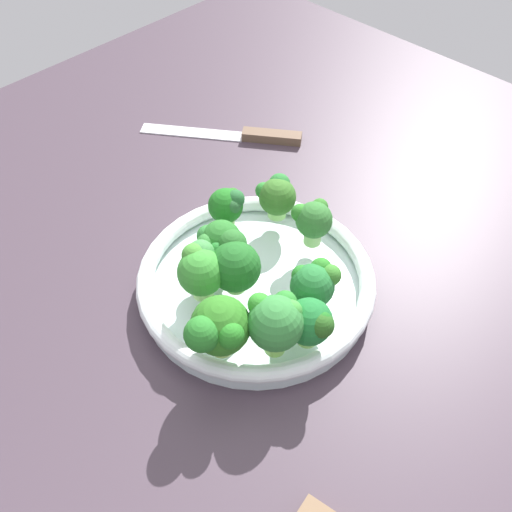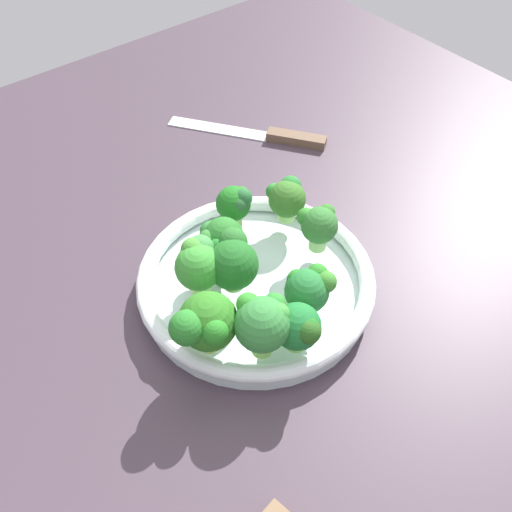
# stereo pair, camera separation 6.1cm
# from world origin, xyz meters

# --- Properties ---
(ground_plane) EXTENTS (1.30, 1.30, 0.03)m
(ground_plane) POSITION_xyz_m (0.00, 0.00, -0.01)
(ground_plane) COLOR #40333E
(bowl) EXTENTS (0.29, 0.29, 0.04)m
(bowl) POSITION_xyz_m (-0.01, 0.03, 0.02)
(bowl) COLOR silver
(bowl) RESTS_ON ground_plane
(broccoli_floret_0) EXTENTS (0.05, 0.05, 0.06)m
(broccoli_floret_0) POSITION_xyz_m (0.04, -0.07, 0.07)
(broccoli_floret_0) COLOR #9AD572
(broccoli_floret_0) RESTS_ON bowl
(broccoli_floret_1) EXTENTS (0.06, 0.05, 0.06)m
(broccoli_floret_1) POSITION_xyz_m (-0.13, 0.06, 0.07)
(broccoli_floret_1) COLOR #90CF63
(broccoli_floret_1) RESTS_ON bowl
(broccoli_floret_2) EXTENTS (0.06, 0.06, 0.07)m
(broccoli_floret_2) POSITION_xyz_m (0.01, 0.09, 0.08)
(broccoli_floret_2) COLOR #9BD071
(broccoli_floret_2) RESTS_ON bowl
(broccoli_floret_3) EXTENTS (0.05, 0.06, 0.06)m
(broccoli_floret_3) POSITION_xyz_m (0.03, 0.05, 0.08)
(broccoli_floret_3) COLOR #8CC061
(broccoli_floret_3) RESTS_ON bowl
(broccoli_floret_4) EXTENTS (0.07, 0.07, 0.08)m
(broccoli_floret_4) POSITION_xyz_m (-0.10, 0.09, 0.08)
(broccoli_floret_4) COLOR #86CC57
(broccoli_floret_4) RESTS_ON bowl
(broccoli_floret_5) EXTENTS (0.05, 0.05, 0.06)m
(broccoli_floret_5) POSITION_xyz_m (0.07, 0.00, 0.08)
(broccoli_floret_5) COLOR #92C564
(broccoli_floret_5) RESTS_ON bowl
(broccoli_floret_6) EXTENTS (0.05, 0.05, 0.06)m
(broccoli_floret_6) POSITION_xyz_m (-0.03, -0.06, 0.07)
(broccoli_floret_6) COLOR #91C970
(broccoli_floret_6) RESTS_ON bowl
(broccoli_floret_7) EXTENTS (0.05, 0.06, 0.06)m
(broccoli_floret_7) POSITION_xyz_m (-0.09, 0.02, 0.07)
(broccoli_floret_7) COLOR #7CC25E
(broccoli_floret_7) RESTS_ON bowl
(broccoli_floret_8) EXTENTS (0.07, 0.08, 0.07)m
(broccoli_floret_8) POSITION_xyz_m (-0.07, 0.14, 0.08)
(broccoli_floret_8) COLOR #9FC761
(broccoli_floret_8) RESTS_ON bowl
(broccoli_floret_9) EXTENTS (0.07, 0.06, 0.07)m
(broccoli_floret_9) POSITION_xyz_m (-0.01, 0.06, 0.08)
(broccoli_floret_9) COLOR #7FB458
(broccoli_floret_9) RESTS_ON bowl
(knife) EXTENTS (0.23, 0.17, 0.01)m
(knife) POSITION_xyz_m (0.23, -0.19, 0.01)
(knife) COLOR silver
(knife) RESTS_ON ground_plane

